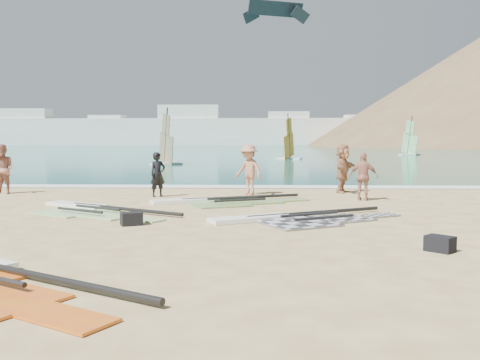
{
  "coord_description": "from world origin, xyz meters",
  "views": [
    {
      "loc": [
        1.05,
        -12.04,
        2.27
      ],
      "look_at": [
        0.49,
        4.0,
        1.0
      ],
      "focal_mm": 40.0,
      "sensor_mm": 36.0,
      "label": 1
    }
  ],
  "objects_px": {
    "rig_orange": "(220,201)",
    "beachgoer_right": "(343,168)",
    "gear_bag_far": "(440,244)",
    "person_wetsuit": "(158,175)",
    "beachgoer_left": "(3,169)",
    "beachgoer_mid": "(249,170)",
    "rig_green": "(89,210)",
    "gear_bag_near": "(131,219)",
    "beachgoer_back": "(364,177)",
    "rig_grey": "(294,219)"
  },
  "relations": [
    {
      "from": "rig_orange",
      "to": "beachgoer_right",
      "type": "xyz_separation_m",
      "value": [
        4.83,
        3.6,
        0.96
      ]
    },
    {
      "from": "rig_green",
      "to": "rig_orange",
      "type": "height_order",
      "value": "same"
    },
    {
      "from": "beachgoer_mid",
      "to": "beachgoer_right",
      "type": "relative_size",
      "value": 0.99
    },
    {
      "from": "rig_green",
      "to": "rig_orange",
      "type": "relative_size",
      "value": 0.89
    },
    {
      "from": "rig_orange",
      "to": "beachgoer_back",
      "type": "relative_size",
      "value": 3.26
    },
    {
      "from": "rig_grey",
      "to": "beachgoer_mid",
      "type": "relative_size",
      "value": 2.76
    },
    {
      "from": "rig_green",
      "to": "person_wetsuit",
      "type": "xyz_separation_m",
      "value": [
        1.36,
        4.14,
        0.81
      ]
    },
    {
      "from": "gear_bag_far",
      "to": "person_wetsuit",
      "type": "distance_m",
      "value": 12.25
    },
    {
      "from": "rig_orange",
      "to": "beachgoer_right",
      "type": "relative_size",
      "value": 2.81
    },
    {
      "from": "rig_grey",
      "to": "rig_green",
      "type": "distance_m",
      "value": 6.42
    },
    {
      "from": "person_wetsuit",
      "to": "beachgoer_left",
      "type": "height_order",
      "value": "beachgoer_left"
    },
    {
      "from": "gear_bag_near",
      "to": "beachgoer_right",
      "type": "bearing_deg",
      "value": 51.32
    },
    {
      "from": "beachgoer_left",
      "to": "beachgoer_back",
      "type": "relative_size",
      "value": 1.16
    },
    {
      "from": "gear_bag_near",
      "to": "beachgoer_left",
      "type": "distance_m",
      "value": 10.34
    },
    {
      "from": "gear_bag_near",
      "to": "person_wetsuit",
      "type": "xyz_separation_m",
      "value": [
        -0.57,
        6.68,
        0.69
      ]
    },
    {
      "from": "beachgoer_right",
      "to": "person_wetsuit",
      "type": "bearing_deg",
      "value": 130.33
    },
    {
      "from": "person_wetsuit",
      "to": "beachgoer_mid",
      "type": "distance_m",
      "value": 3.59
    },
    {
      "from": "rig_orange",
      "to": "beachgoer_back",
      "type": "height_order",
      "value": "beachgoer_back"
    },
    {
      "from": "rig_green",
      "to": "rig_orange",
      "type": "bearing_deg",
      "value": 61.84
    },
    {
      "from": "beachgoer_mid",
      "to": "beachgoer_back",
      "type": "bearing_deg",
      "value": 16.82
    },
    {
      "from": "beachgoer_left",
      "to": "rig_orange",
      "type": "bearing_deg",
      "value": -2.47
    },
    {
      "from": "rig_grey",
      "to": "beachgoer_back",
      "type": "bearing_deg",
      "value": 31.23
    },
    {
      "from": "rig_orange",
      "to": "gear_bag_near",
      "type": "relative_size",
      "value": 10.67
    },
    {
      "from": "person_wetsuit",
      "to": "beachgoer_back",
      "type": "height_order",
      "value": "beachgoer_back"
    },
    {
      "from": "gear_bag_far",
      "to": "beachgoer_mid",
      "type": "height_order",
      "value": "beachgoer_mid"
    },
    {
      "from": "gear_bag_far",
      "to": "person_wetsuit",
      "type": "bearing_deg",
      "value": 127.82
    },
    {
      "from": "rig_orange",
      "to": "beachgoer_right",
      "type": "height_order",
      "value": "beachgoer_right"
    },
    {
      "from": "rig_green",
      "to": "beachgoer_right",
      "type": "height_order",
      "value": "beachgoer_right"
    },
    {
      "from": "gear_bag_near",
      "to": "beachgoer_mid",
      "type": "relative_size",
      "value": 0.26
    },
    {
      "from": "gear_bag_far",
      "to": "person_wetsuit",
      "type": "height_order",
      "value": "person_wetsuit"
    },
    {
      "from": "gear_bag_near",
      "to": "beachgoer_left",
      "type": "height_order",
      "value": "beachgoer_left"
    },
    {
      "from": "beachgoer_mid",
      "to": "rig_green",
      "type": "bearing_deg",
      "value": -94.0
    },
    {
      "from": "gear_bag_near",
      "to": "beachgoer_right",
      "type": "relative_size",
      "value": 0.26
    },
    {
      "from": "rig_grey",
      "to": "gear_bag_far",
      "type": "xyz_separation_m",
      "value": [
        2.64,
        -3.9,
        0.11
      ]
    },
    {
      "from": "person_wetsuit",
      "to": "rig_green",
      "type": "bearing_deg",
      "value": -147.19
    },
    {
      "from": "beachgoer_back",
      "to": "rig_grey",
      "type": "bearing_deg",
      "value": 76.08
    },
    {
      "from": "rig_grey",
      "to": "rig_orange",
      "type": "distance_m",
      "value": 4.6
    },
    {
      "from": "beachgoer_mid",
      "to": "rig_grey",
      "type": "bearing_deg",
      "value": -38.21
    },
    {
      "from": "rig_green",
      "to": "beachgoer_right",
      "type": "relative_size",
      "value": 2.49
    },
    {
      "from": "gear_bag_far",
      "to": "beachgoer_back",
      "type": "xyz_separation_m",
      "value": [
        0.17,
        8.72,
        0.71
      ]
    },
    {
      "from": "beachgoer_left",
      "to": "beachgoer_mid",
      "type": "xyz_separation_m",
      "value": [
        9.95,
        0.02,
        -0.01
      ]
    },
    {
      "from": "beachgoer_mid",
      "to": "gear_bag_far",
      "type": "bearing_deg",
      "value": -29.03
    },
    {
      "from": "beachgoer_left",
      "to": "beachgoer_right",
      "type": "bearing_deg",
      "value": 17.89
    },
    {
      "from": "beachgoer_right",
      "to": "rig_orange",
      "type": "bearing_deg",
      "value": 153.28
    },
    {
      "from": "beachgoer_left",
      "to": "beachgoer_right",
      "type": "distance_m",
      "value": 13.85
    },
    {
      "from": "beachgoer_mid",
      "to": "beachgoer_right",
      "type": "height_order",
      "value": "beachgoer_right"
    },
    {
      "from": "beachgoer_left",
      "to": "beachgoer_mid",
      "type": "height_order",
      "value": "beachgoer_left"
    },
    {
      "from": "beachgoer_right",
      "to": "beachgoer_mid",
      "type": "bearing_deg",
      "value": 130.17
    },
    {
      "from": "rig_orange",
      "to": "person_wetsuit",
      "type": "xyz_separation_m",
      "value": [
        -2.51,
        1.8,
        0.81
      ]
    },
    {
      "from": "rig_green",
      "to": "gear_bag_near",
      "type": "relative_size",
      "value": 9.45
    }
  ]
}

